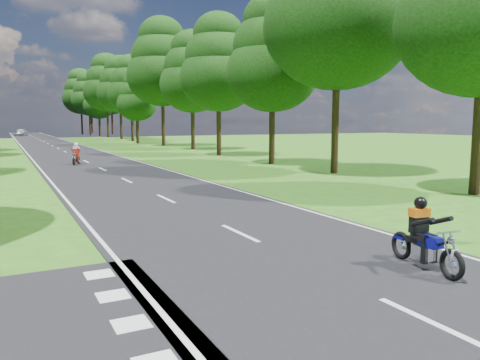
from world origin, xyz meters
TOP-DOWN VIEW (x-y plane):
  - ground at (0.00, 0.00)m, footprint 160.00×160.00m
  - main_road at (0.00, 50.00)m, footprint 7.00×140.00m
  - road_markings at (-0.14, 48.13)m, footprint 7.40×140.00m
  - treeline at (1.43, 60.06)m, footprint 40.00×115.35m
  - rider_near_blue at (1.86, -2.20)m, footprint 0.77×1.72m
  - rider_far_red at (-0.94, 24.01)m, footprint 1.08×1.79m
  - distant_car at (-1.64, 94.65)m, footprint 2.99×4.49m

SIDE VIEW (x-z plane):
  - ground at x=0.00m, z-range 0.00..0.00m
  - main_road at x=0.00m, z-range 0.00..0.02m
  - road_markings at x=-0.14m, z-range 0.02..0.03m
  - rider_near_blue at x=1.86m, z-range 0.02..1.40m
  - rider_far_red at x=-0.94m, z-range 0.02..1.43m
  - distant_car at x=-1.64m, z-range 0.02..1.44m
  - treeline at x=1.43m, z-range 0.86..15.65m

